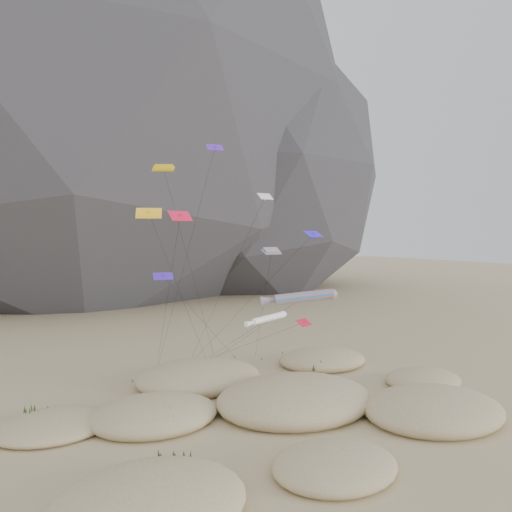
% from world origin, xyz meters
% --- Properties ---
extents(ground, '(500.00, 500.00, 0.00)m').
position_xyz_m(ground, '(0.00, 0.00, 0.00)').
color(ground, '#CCB789').
rests_on(ground, ground).
extents(rock_headland, '(226.37, 148.64, 177.50)m').
position_xyz_m(rock_headland, '(6.37, 118.72, 72.68)').
color(rock_headland, black).
rests_on(rock_headland, ground).
extents(dunes, '(49.94, 36.07, 3.95)m').
position_xyz_m(dunes, '(-0.31, 3.98, 0.74)').
color(dunes, '#CCB789').
rests_on(dunes, ground).
extents(dune_grass, '(41.71, 28.29, 1.45)m').
position_xyz_m(dune_grass, '(0.31, 3.40, 0.82)').
color(dune_grass, black).
rests_on(dune_grass, ground).
extents(kite_stakes, '(23.53, 3.91, 0.30)m').
position_xyz_m(kite_stakes, '(1.76, 23.20, 0.15)').
color(kite_stakes, '#3F2D1E').
rests_on(kite_stakes, ground).
extents(rainbow_tube_kite, '(8.18, 19.65, 11.64)m').
position_xyz_m(rainbow_tube_kite, '(5.86, 8.00, 10.66)').
color(rainbow_tube_kite, orange).
rests_on(rainbow_tube_kite, ground).
extents(white_tube_kite, '(5.79, 18.06, 9.34)m').
position_xyz_m(white_tube_kite, '(0.91, 7.31, 8.75)').
color(white_tube_kite, white).
rests_on(white_tube_kite, ground).
extents(orange_parafoil, '(12.54, 11.47, 25.39)m').
position_xyz_m(orange_parafoil, '(-8.03, 13.99, 24.56)').
color(orange_parafoil, '#D6A10B').
rests_on(orange_parafoil, ground).
extents(multi_parafoil, '(6.75, 13.62, 16.28)m').
position_xyz_m(multi_parafoil, '(4.26, 11.69, 15.65)').
color(multi_parafoil, '#FF1A33').
rests_on(multi_parafoil, ground).
extents(delta_kites, '(20.48, 21.12, 27.85)m').
position_xyz_m(delta_kites, '(-3.08, 9.97, 17.88)').
color(delta_kites, red).
rests_on(delta_kites, ground).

